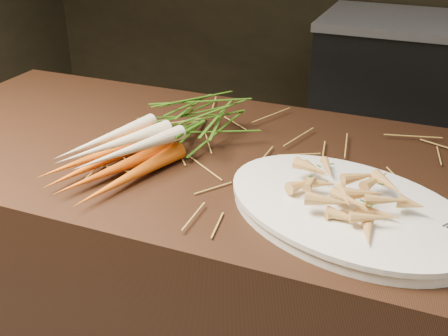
% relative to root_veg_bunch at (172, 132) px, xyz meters
% --- Properties ---
extents(straw_bedding, '(1.40, 0.60, 0.02)m').
position_rel_root_veg_bunch_xyz_m(straw_bedding, '(0.51, 0.02, -0.04)').
color(straw_bedding, olive).
rests_on(straw_bedding, main_counter).
extents(root_veg_bunch, '(0.31, 0.54, 0.10)m').
position_rel_root_veg_bunch_xyz_m(root_veg_bunch, '(0.00, 0.00, 0.00)').
color(root_veg_bunch, '#E75002').
rests_on(root_veg_bunch, main_counter).
extents(serving_platter, '(0.54, 0.46, 0.02)m').
position_rel_root_veg_bunch_xyz_m(serving_platter, '(0.41, -0.13, -0.04)').
color(serving_platter, white).
rests_on(serving_platter, main_counter).
extents(roasted_veg_heap, '(0.27, 0.24, 0.05)m').
position_rel_root_veg_bunch_xyz_m(roasted_veg_heap, '(0.41, -0.13, 0.00)').
color(roasted_veg_heap, '#9F6B39').
rests_on(roasted_veg_heap, serving_platter).
extents(serving_fork, '(0.12, 0.15, 0.00)m').
position_rel_root_veg_bunch_xyz_m(serving_fork, '(0.55, -0.21, -0.02)').
color(serving_fork, silver).
rests_on(serving_fork, serving_platter).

